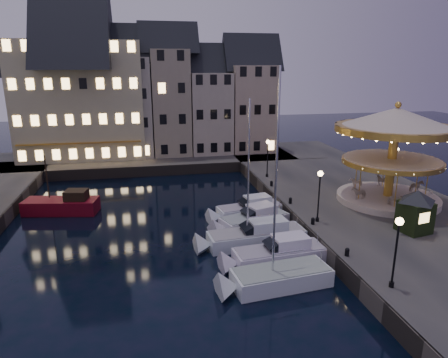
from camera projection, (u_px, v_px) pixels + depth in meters
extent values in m
plane|color=black|center=(232.00, 249.00, 29.91)|extent=(160.00, 160.00, 0.00)
cube|color=#474442|center=(362.00, 203.00, 38.02)|extent=(16.00, 56.00, 1.30)
cube|color=#474442|center=(131.00, 161.00, 54.63)|extent=(44.00, 12.00, 1.30)
cube|color=#47423A|center=(282.00, 209.00, 36.52)|extent=(0.15, 44.00, 1.30)
cube|color=#47423A|center=(146.00, 171.00, 49.35)|extent=(48.00, 0.15, 1.30)
cylinder|color=black|center=(391.00, 284.00, 22.38)|extent=(0.28, 0.28, 0.30)
cylinder|color=black|center=(395.00, 256.00, 21.90)|extent=(0.12, 0.12, 3.80)
sphere|color=#FFD18C|center=(400.00, 221.00, 21.34)|extent=(0.44, 0.44, 0.44)
cylinder|color=black|center=(317.00, 219.00, 31.81)|extent=(0.28, 0.28, 0.30)
cylinder|color=black|center=(319.00, 199.00, 31.33)|extent=(0.12, 0.12, 3.80)
sphere|color=#FFD18C|center=(320.00, 174.00, 30.77)|extent=(0.44, 0.44, 0.44)
cylinder|color=black|center=(267.00, 175.00, 44.54)|extent=(0.28, 0.28, 0.30)
cylinder|color=black|center=(267.00, 160.00, 44.06)|extent=(0.12, 0.12, 3.80)
sphere|color=#FFD18C|center=(268.00, 142.00, 43.50)|extent=(0.44, 0.44, 0.44)
cylinder|color=black|center=(393.00, 186.00, 40.54)|extent=(0.28, 0.28, 0.30)
cylinder|color=black|center=(395.00, 170.00, 40.06)|extent=(0.12, 0.12, 3.80)
sphere|color=#FFD18C|center=(397.00, 150.00, 39.49)|extent=(0.44, 0.44, 0.44)
cylinder|color=black|center=(347.00, 253.00, 26.02)|extent=(0.28, 0.28, 0.40)
sphere|color=black|center=(347.00, 250.00, 25.96)|extent=(0.30, 0.30, 0.30)
cylinder|color=black|center=(313.00, 222.00, 31.21)|extent=(0.28, 0.28, 0.40)
sphere|color=black|center=(313.00, 219.00, 31.15)|extent=(0.30, 0.30, 0.30)
cylinder|color=black|center=(290.00, 201.00, 35.93)|extent=(0.28, 0.28, 0.40)
sphere|color=black|center=(290.00, 199.00, 35.87)|extent=(0.30, 0.30, 0.30)
cylinder|color=black|center=(272.00, 184.00, 41.11)|extent=(0.28, 0.28, 0.40)
sphere|color=black|center=(272.00, 182.00, 41.05)|extent=(0.30, 0.30, 0.30)
cube|color=tan|center=(39.00, 116.00, 52.66)|extent=(5.00, 8.00, 11.00)
cube|color=gray|center=(82.00, 112.00, 53.55)|extent=(5.60, 8.00, 12.00)
cube|color=#A5A090|center=(128.00, 107.00, 54.55)|extent=(6.20, 8.00, 13.00)
cube|color=gray|center=(170.00, 103.00, 55.50)|extent=(5.00, 8.00, 14.00)
cube|color=#AEA491|center=(209.00, 113.00, 56.94)|extent=(5.60, 8.00, 11.00)
cube|color=tan|center=(250.00, 108.00, 57.94)|extent=(6.20, 8.00, 12.00)
cube|color=beige|center=(82.00, 100.00, 53.15)|extent=(16.00, 9.00, 15.00)
cube|color=silver|center=(281.00, 279.00, 24.89)|extent=(6.35, 3.01, 1.30)
cube|color=gray|center=(282.00, 269.00, 24.70)|extent=(6.02, 2.79, 0.10)
cylinder|color=silver|center=(276.00, 188.00, 23.06)|extent=(0.14, 0.14, 10.72)
cube|color=silver|center=(280.00, 257.00, 27.71)|extent=(6.58, 2.69, 1.30)
cube|color=gray|center=(280.00, 248.00, 27.53)|extent=(6.24, 2.49, 0.10)
cube|color=silver|center=(290.00, 241.00, 27.61)|extent=(2.57, 1.81, 0.80)
cube|color=black|center=(273.00, 245.00, 27.30)|extent=(1.23, 1.59, 0.91)
cube|color=silver|center=(256.00, 239.00, 30.63)|extent=(7.63, 2.80, 1.30)
cube|color=gray|center=(257.00, 231.00, 30.45)|extent=(7.24, 2.60, 0.10)
cube|color=silver|center=(268.00, 224.00, 30.56)|extent=(2.96, 1.88, 0.80)
cube|color=black|center=(249.00, 228.00, 30.20)|extent=(1.37, 1.64, 0.97)
cylinder|color=silver|center=(248.00, 168.00, 28.87)|extent=(0.14, 0.14, 10.06)
cube|color=silver|center=(254.00, 223.00, 33.77)|extent=(6.24, 3.97, 1.30)
cube|color=gray|center=(254.00, 215.00, 33.58)|extent=(5.90, 3.71, 0.10)
cube|color=silver|center=(261.00, 209.00, 33.80)|extent=(2.63, 2.29, 0.80)
cube|color=black|center=(250.00, 213.00, 33.27)|extent=(1.47, 1.81, 0.87)
cube|color=silver|center=(250.00, 213.00, 36.13)|extent=(6.16, 2.96, 1.30)
cube|color=gray|center=(250.00, 206.00, 35.95)|extent=(5.84, 2.75, 0.10)
cube|color=silver|center=(257.00, 200.00, 36.07)|extent=(2.47, 1.84, 0.80)
cube|color=black|center=(245.00, 203.00, 35.69)|extent=(1.26, 1.54, 0.87)
cube|color=maroon|center=(61.00, 207.00, 37.22)|extent=(6.96, 3.46, 1.50)
cube|color=black|center=(76.00, 195.00, 36.92)|extent=(2.20, 1.92, 0.89)
cylinder|color=black|center=(47.00, 177.00, 36.40)|extent=(0.12, 0.12, 3.99)
cylinder|color=beige|center=(387.00, 198.00, 36.51)|extent=(8.95, 8.95, 0.56)
cylinder|color=gold|center=(392.00, 158.00, 35.48)|extent=(0.78, 0.78, 6.94)
cylinder|color=beige|center=(392.00, 159.00, 35.51)|extent=(8.28, 8.28, 0.20)
cylinder|color=gold|center=(392.00, 162.00, 35.56)|extent=(8.60, 8.60, 0.39)
cone|color=beige|center=(397.00, 118.00, 34.50)|extent=(10.30, 10.30, 1.79)
cylinder|color=gold|center=(395.00, 129.00, 34.76)|extent=(10.30, 10.30, 0.56)
sphere|color=gold|center=(398.00, 105.00, 34.19)|extent=(0.56, 0.56, 0.56)
imported|color=beige|center=(411.00, 185.00, 37.71)|extent=(1.87, 1.35, 1.12)
cube|color=black|center=(415.00, 217.00, 29.56)|extent=(2.30, 2.30, 2.34)
pyramid|color=black|center=(418.00, 191.00, 29.00)|extent=(3.13, 3.13, 0.88)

